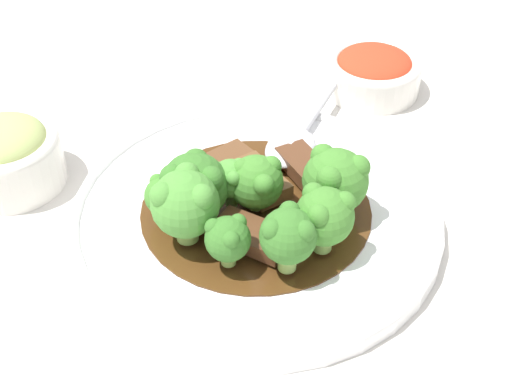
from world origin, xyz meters
The scene contains 18 objects.
ground_plane centered at (0.00, 0.00, 0.00)m, with size 4.00×4.00×0.00m, color silver.
main_plate centered at (0.00, 0.00, 0.01)m, with size 0.31×0.31×0.02m.
beef_strip_0 centered at (0.04, -0.04, 0.03)m, with size 0.07×0.06×0.01m.
beef_strip_1 centered at (-0.04, 0.00, 0.03)m, with size 0.05×0.07×0.01m.
beef_strip_2 centered at (0.02, 0.00, 0.03)m, with size 0.07×0.06×0.01m.
beef_strip_3 centered at (0.05, 0.04, 0.02)m, with size 0.07×0.07×0.01m.
broccoli_floret_0 centered at (-0.01, 0.05, 0.05)m, with size 0.06×0.06×0.06m.
broccoli_floret_1 centered at (-0.05, -0.06, 0.05)m, with size 0.05×0.05×0.06m.
broccoli_floret_2 centered at (0.00, 0.00, 0.05)m, with size 0.05×0.05×0.05m.
broccoli_floret_3 centered at (-0.07, -0.03, 0.05)m, with size 0.04×0.04×0.06m.
broccoli_floret_4 centered at (0.00, -0.06, 0.05)m, with size 0.05×0.05×0.06m.
broccoli_floret_5 centered at (-0.07, 0.02, 0.04)m, with size 0.04×0.04×0.04m.
broccoli_floret_6 centered at (-0.04, 0.05, 0.06)m, with size 0.05×0.05×0.06m.
broccoli_floret_7 centered at (-0.02, 0.07, 0.04)m, with size 0.03×0.03×0.04m.
broccoli_floret_8 centered at (0.00, 0.02, 0.05)m, with size 0.03×0.03×0.04m.
serving_spoon centered at (0.09, -0.03, 0.03)m, with size 0.20×0.09×0.01m.
side_bowl_kimchi centered at (0.22, -0.11, 0.02)m, with size 0.10×0.10×0.05m.
side_bowl_appetizer centered at (0.04, 0.23, 0.03)m, with size 0.10×0.10×0.06m.
Camera 1 is at (-0.45, -0.04, 0.41)m, focal length 50.00 mm.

